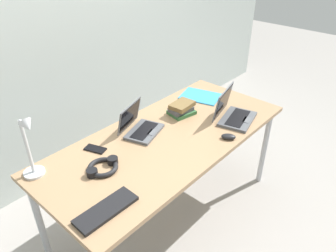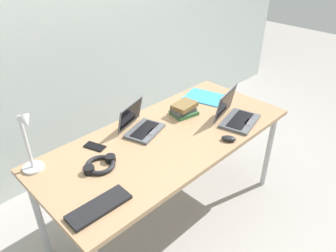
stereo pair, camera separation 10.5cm
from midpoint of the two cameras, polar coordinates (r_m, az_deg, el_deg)
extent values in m
plane|color=gray|center=(2.66, -1.17, -15.17)|extent=(12.00, 12.00, 0.00)
cube|color=#B2BCB7|center=(2.77, -19.17, 16.65)|extent=(6.00, 0.12, 2.60)
cube|color=#9E7A56|center=(2.19, -1.37, -2.13)|extent=(1.80, 0.80, 0.03)
cylinder|color=#B2B5BA|center=(2.83, 15.62, -3.75)|extent=(0.04, 0.04, 0.71)
cylinder|color=#B2B5BA|center=(2.30, -22.95, -15.28)|extent=(0.04, 0.04, 0.71)
cylinder|color=#B2B5BA|center=(3.12, 4.68, 1.00)|extent=(0.04, 0.04, 0.71)
cylinder|color=silver|center=(2.04, -23.88, -7.55)|extent=(0.12, 0.12, 0.02)
cylinder|color=silver|center=(1.94, -25.00, -3.44)|extent=(0.02, 0.02, 0.34)
cylinder|color=silver|center=(1.82, -25.65, 0.44)|extent=(0.01, 0.08, 0.01)
cone|color=silver|center=(1.78, -25.10, 0.00)|extent=(0.07, 0.09, 0.09)
cube|color=#515459|center=(2.22, -5.53, -1.01)|extent=(0.31, 0.26, 0.02)
cube|color=black|center=(2.21, -5.55, -0.76)|extent=(0.25, 0.17, 0.00)
cube|color=#595B60|center=(2.19, -4.18, -1.10)|extent=(0.08, 0.06, 0.00)
cube|color=#515459|center=(2.22, -8.18, 1.79)|extent=(0.27, 0.13, 0.18)
cube|color=black|center=(2.22, -8.06, 1.78)|extent=(0.24, 0.11, 0.15)
cube|color=#515459|center=(2.40, 10.95, 1.21)|extent=(0.34, 0.28, 0.02)
cube|color=black|center=(2.39, 10.97, 1.44)|extent=(0.29, 0.18, 0.00)
cube|color=#595B60|center=(2.38, 12.51, 1.05)|extent=(0.09, 0.06, 0.00)
cube|color=#515459|center=(2.37, 8.43, 4.26)|extent=(0.30, 0.11, 0.21)
cube|color=black|center=(2.37, 8.56, 4.25)|extent=(0.27, 0.10, 0.17)
cube|color=black|center=(1.69, -12.63, -14.24)|extent=(0.33, 0.13, 0.02)
ellipsoid|color=black|center=(2.17, 9.26, -1.88)|extent=(0.10, 0.11, 0.03)
cube|color=black|center=(2.11, -14.09, -3.97)|extent=(0.11, 0.15, 0.01)
torus|color=black|center=(1.94, -12.96, -7.14)|extent=(0.18, 0.18, 0.03)
cylinder|color=black|center=(1.91, -14.78, -8.01)|extent=(0.06, 0.06, 0.04)
cylinder|color=black|center=(1.97, -11.24, -6.03)|extent=(0.06, 0.06, 0.04)
cube|color=#336638|center=(2.43, 1.17, 2.42)|extent=(0.20, 0.18, 0.03)
cube|color=#4C4C51|center=(2.41, 1.05, 2.94)|extent=(0.18, 0.14, 0.03)
cube|color=brown|center=(2.40, 1.26, 3.69)|extent=(0.19, 0.14, 0.03)
cube|color=#338CC6|center=(2.70, 4.64, 5.26)|extent=(0.31, 0.36, 0.01)
camera|label=1|loc=(0.05, -91.40, -0.87)|focal=34.59mm
camera|label=2|loc=(0.05, 88.60, 0.87)|focal=34.59mm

